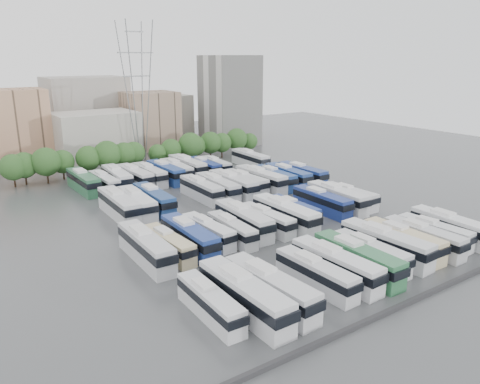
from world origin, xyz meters
TOP-DOWN VIEW (x-y plane):
  - ground at (0.00, 0.00)m, footprint 220.00×220.00m
  - parapet at (0.00, -33.00)m, footprint 56.00×0.50m
  - tree_line at (-1.06, 42.05)m, footprint 64.23×7.56m
  - city_buildings at (-7.46, 71.86)m, footprint 102.00×35.00m
  - apartment_tower at (34.00, 58.00)m, footprint 14.00×14.00m
  - electricity_pylon at (2.00, 50.00)m, footprint 9.00×6.91m
  - bus_r0_s0 at (-21.58, -23.10)m, footprint 2.69×10.90m
  - bus_r0_s1 at (-18.29, -24.47)m, footprint 3.11×13.68m
  - bus_r0_s2 at (-15.00, -24.59)m, footprint 3.49×13.22m
  - bus_r0_s4 at (-8.33, -24.53)m, footprint 2.81×11.58m
  - bus_r0_s5 at (-5.00, -24.39)m, footprint 3.20×12.81m
  - bus_r0_s6 at (-1.59, -24.69)m, footprint 3.07×12.98m
  - bus_r0_s7 at (1.58, -24.01)m, footprint 2.48×11.36m
  - bus_r0_s8 at (5.03, -23.59)m, footprint 3.51×13.33m
  - bus_r0_s9 at (8.30, -23.91)m, footprint 2.74×12.09m
  - bus_r0_s10 at (11.52, -24.74)m, footprint 2.62×11.90m
  - bus_r0_s11 at (14.91, -24.21)m, footprint 2.87×11.02m
  - bus_r0_s12 at (18.25, -24.61)m, footprint 3.20×12.62m
  - bus_r1_s0 at (-21.45, -6.76)m, footprint 3.18×13.34m
  - bus_r1_s1 at (-18.26, -6.80)m, footprint 2.94×11.07m
  - bus_r1_s2 at (-14.98, -6.56)m, footprint 2.94×12.77m
  - bus_r1_s3 at (-11.46, -5.61)m, footprint 2.93×11.08m
  - bus_r1_s4 at (-8.31, -7.00)m, footprint 2.81×10.95m
  - bus_r1_s5 at (-4.99, -5.22)m, footprint 3.49×13.11m
  - bus_r1_s6 at (-1.68, -6.58)m, footprint 2.95×11.30m
  - bus_r1_s7 at (1.81, -6.85)m, footprint 3.01×13.45m
  - bus_r1_s8 at (4.94, -5.24)m, footprint 2.42×10.87m
  - bus_r1_s10 at (11.51, -4.93)m, footprint 2.82×12.38m
  - bus_r1_s11 at (15.09, -5.01)m, footprint 3.25×13.13m
  - bus_r1_s12 at (18.23, -5.08)m, footprint 2.76×11.44m
  - bus_r2_s1 at (-18.00, 12.16)m, footprint 3.26×13.68m
  - bus_r2_s2 at (-14.91, 12.02)m, footprint 3.36×12.80m
  - bus_r2_s3 at (-11.74, 12.23)m, footprint 3.18×13.03m
  - bus_r2_s6 at (-1.75, 13.18)m, footprint 2.87×12.54m
  - bus_r2_s7 at (1.50, 12.70)m, footprint 3.30×13.05m
  - bus_r2_s8 at (4.74, 12.35)m, footprint 3.05×13.55m
  - bus_r2_s9 at (8.04, 13.02)m, footprint 3.27×12.37m
  - bus_r2_s10 at (11.63, 12.63)m, footprint 3.43×13.64m
  - bus_r2_s11 at (14.87, 12.39)m, footprint 3.19×12.50m
  - bus_r2_s12 at (18.15, 11.91)m, footprint 3.27×12.87m
  - bus_r2_s13 at (21.65, 11.43)m, footprint 3.10×12.84m
  - bus_r3_s1 at (-18.26, 31.02)m, footprint 3.19×13.18m
  - bus_r3_s2 at (-14.80, 28.84)m, footprint 2.88×11.58m
  - bus_r3_s3 at (-11.60, 30.40)m, footprint 3.45×12.95m
  - bus_r3_s4 at (-8.26, 29.29)m, footprint 3.43×12.93m
  - bus_r3_s5 at (-4.94, 29.36)m, footprint 2.89×12.45m
  - bus_r3_s6 at (-1.51, 28.93)m, footprint 3.21×13.10m
  - bus_r3_s7 at (1.46, 29.67)m, footprint 3.27×12.59m
  - bus_r3_s8 at (4.96, 31.12)m, footprint 2.98×13.29m
  - bus_r3_s9 at (8.32, 29.47)m, footprint 2.59×11.51m
  - bus_r3_s10 at (11.49, 29.56)m, footprint 2.81×10.94m
  - bus_r3_s13 at (21.34, 29.80)m, footprint 3.04×12.77m

SIDE VIEW (x-z plane):
  - ground at x=0.00m, z-range 0.00..0.00m
  - parapet at x=0.00m, z-range 0.00..0.50m
  - bus_r0_s0 at x=-21.58m, z-range -0.03..3.37m
  - bus_r3_s10 at x=11.49m, z-range -0.03..3.37m
  - bus_r1_s8 at x=4.94m, z-range -0.03..3.38m
  - bus_r1_s4 at x=-8.31m, z-range -0.03..3.38m
  - bus_r0_s11 at x=14.91m, z-range -0.03..3.40m
  - bus_r1_s1 at x=-18.26m, z-range -0.03..3.41m
  - bus_r1_s3 at x=-11.46m, z-range -0.03..3.41m
  - bus_r1_s6 at x=-1.68m, z-range -0.03..3.48m
  - bus_r0_s7 at x=1.58m, z-range -0.03..3.53m
  - bus_r1_s12 at x=18.23m, z-range -0.03..3.54m
  - bus_r3_s9 at x=8.32m, z-range -0.03..3.57m
  - bus_r3_s2 at x=-14.80m, z-range -0.03..3.58m
  - bus_r0_s4 at x=-8.33m, z-range -0.03..3.58m
  - bus_r0_s10 at x=11.52m, z-range -0.03..3.70m
  - bus_r0_s9 at x=8.30m, z-range -0.03..3.75m
  - bus_r2_s9 at x=8.04m, z-range -0.03..3.81m
  - bus_r1_s10 at x=11.51m, z-range -0.04..3.84m
  - bus_r2_s11 at x=14.87m, z-range -0.04..3.86m
  - bus_r3_s5 at x=-4.94m, z-range -0.04..3.86m
  - bus_r3_s7 at x=1.46m, z-range -0.04..3.88m
  - bus_r2_s6 at x=-1.75m, z-range -0.04..3.89m
  - bus_r0_s12 at x=18.25m, z-range -0.04..3.89m
  - bus_r2_s2 at x=-14.91m, z-range -0.04..3.94m
  - bus_r3_s13 at x=21.34m, z-range -0.04..3.95m
  - bus_r0_s5 at x=-5.00m, z-range -0.04..3.96m
  - bus_r1_s2 at x=-14.98m, z-range -0.04..3.96m
  - bus_r2_s13 at x=21.65m, z-range -0.04..3.97m
  - bus_r2_s12 at x=18.15m, z-range -0.04..3.97m
  - bus_r3_s4 at x=-8.26m, z-range -0.04..3.98m
  - bus_r3_s3 at x=-11.60m, z-range -0.04..3.99m
  - bus_r0_s6 at x=-1.59m, z-range -0.04..4.02m
  - bus_r2_s7 at x=1.50m, z-range -0.04..4.03m
  - bus_r2_s3 at x=-11.74m, z-range -0.04..4.03m
  - bus_r1_s5 at x=-4.99m, z-range -0.04..4.04m
  - bus_r3_s6 at x=-1.51m, z-range -0.04..4.05m
  - bus_r1_s11 at x=15.09m, z-range -0.04..4.06m
  - bus_r0_s2 at x=-15.00m, z-range -0.04..4.07m
  - bus_r3_s1 at x=-18.26m, z-range -0.04..4.07m
  - bus_r0_s8 at x=5.03m, z-range -0.04..4.11m
  - bus_r3_s8 at x=4.96m, z-range -0.04..4.13m
  - bus_r1_s0 at x=-21.45m, z-range -0.04..4.13m
  - bus_r1_s7 at x=1.81m, z-range -0.04..4.18m
  - bus_r2_s8 at x=4.74m, z-range -0.04..4.21m
  - bus_r2_s10 at x=11.63m, z-range -0.04..4.21m
  - bus_r2_s1 at x=-18.00m, z-range -0.04..4.23m
  - bus_r0_s1 at x=-18.29m, z-range -0.04..4.25m
  - tree_line at x=-1.06m, z-range 0.36..8.09m
  - city_buildings at x=-7.46m, z-range -2.13..17.87m
  - apartment_tower at x=34.00m, z-range 0.00..26.00m
  - electricity_pylon at x=2.00m, z-range 1.75..35.57m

